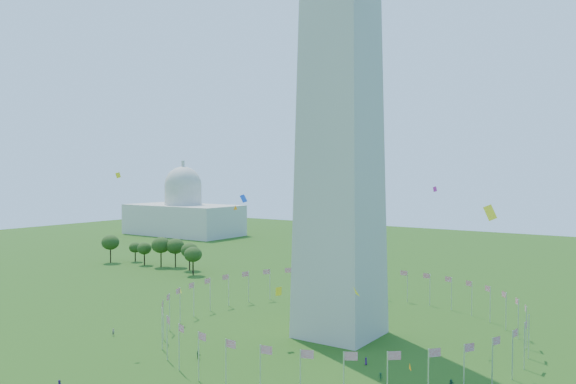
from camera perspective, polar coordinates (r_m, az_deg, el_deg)
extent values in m
cylinder|color=silver|center=(119.22, 22.89, -14.21)|extent=(0.24, 0.24, 9.00)
cylinder|color=silver|center=(125.89, 23.26, -13.34)|extent=(0.24, 0.24, 9.00)
cylinder|color=silver|center=(132.62, 23.05, -12.55)|extent=(0.24, 0.24, 9.00)
cylinder|color=silver|center=(139.20, 22.36, -11.85)|extent=(0.24, 0.24, 9.00)
cylinder|color=silver|center=(145.46, 21.27, -11.24)|extent=(0.24, 0.24, 9.00)
cylinder|color=silver|center=(151.27, 19.85, -10.71)|extent=(0.24, 0.24, 9.00)
cylinder|color=silver|center=(156.51, 18.17, -10.26)|extent=(0.24, 0.24, 9.00)
cylinder|color=silver|center=(161.08, 16.27, -9.89)|extent=(0.24, 0.24, 9.00)
cylinder|color=silver|center=(164.90, 14.22, -9.59)|extent=(0.24, 0.24, 9.00)
cylinder|color=silver|center=(167.92, 12.03, -9.37)|extent=(0.24, 0.24, 9.00)
cylinder|color=silver|center=(170.08, 9.76, -9.20)|extent=(0.24, 0.24, 9.00)
cylinder|color=silver|center=(171.36, 7.43, -9.11)|extent=(0.24, 0.24, 9.00)
cylinder|color=silver|center=(171.73, 5.08, -9.08)|extent=(0.24, 0.24, 9.00)
cylinder|color=silver|center=(171.19, 2.73, -9.10)|extent=(0.24, 0.24, 9.00)
cylinder|color=silver|center=(169.75, 0.41, -9.20)|extent=(0.24, 0.24, 9.00)
cylinder|color=silver|center=(167.42, -1.85, -9.36)|extent=(0.24, 0.24, 9.00)
cylinder|color=silver|center=(164.25, -4.02, -9.58)|extent=(0.24, 0.24, 9.00)
cylinder|color=silver|center=(160.28, -6.05, -9.88)|extent=(0.24, 0.24, 9.00)
cylinder|color=silver|center=(155.58, -7.91, -10.25)|extent=(0.24, 0.24, 9.00)
cylinder|color=silver|center=(150.23, -9.55, -10.70)|extent=(0.24, 0.24, 9.00)
cylinder|color=silver|center=(144.33, -10.91, -11.24)|extent=(0.24, 0.24, 9.00)
cylinder|color=silver|center=(138.00, -11.94, -11.86)|extent=(0.24, 0.24, 9.00)
cylinder|color=silver|center=(131.38, -12.55, -12.58)|extent=(0.24, 0.24, 9.00)
cylinder|color=silver|center=(124.64, -12.66, -13.38)|extent=(0.24, 0.24, 9.00)
cylinder|color=silver|center=(118.00, -12.18, -14.27)|extent=(0.24, 0.24, 9.00)
cylinder|color=silver|center=(111.68, -11.01, -15.20)|extent=(0.24, 0.24, 9.00)
cylinder|color=silver|center=(105.95, -9.07, -16.15)|extent=(0.24, 0.24, 9.00)
cylinder|color=silver|center=(101.10, -6.33, -17.04)|extent=(0.24, 0.24, 9.00)
cylinder|color=silver|center=(97.42, -2.83, -17.78)|extent=(0.24, 0.24, 9.00)
cylinder|color=silver|center=(95.16, 1.26, -18.27)|extent=(0.24, 0.24, 9.00)
cylinder|color=silver|center=(94.49, 5.68, -18.43)|extent=(0.24, 0.24, 9.00)
cylinder|color=silver|center=(95.46, 10.06, -18.23)|extent=(0.24, 0.24, 9.00)
cylinder|color=silver|center=(98.00, 14.07, -17.72)|extent=(0.24, 0.24, 9.00)
cylinder|color=silver|center=(101.92, 17.44, -16.96)|extent=(0.24, 0.24, 9.00)
cylinder|color=silver|center=(106.96, 20.04, -16.07)|extent=(0.24, 0.24, 9.00)
cylinder|color=silver|center=(112.82, 21.84, -15.13)|extent=(0.24, 0.24, 9.00)
imported|color=#371A4E|center=(114.98, 7.93, -16.65)|extent=(0.82, 0.88, 1.48)
imported|color=#183E22|center=(107.39, 9.38, -18.02)|extent=(1.03, 0.68, 1.48)
imported|color=gray|center=(138.44, -17.32, -13.44)|extent=(0.52, 0.67, 1.65)
imported|color=#1A432C|center=(106.33, 16.24, -18.23)|extent=(0.92, 1.65, 1.68)
imported|color=#173B23|center=(118.66, -9.12, -16.02)|extent=(1.63, 1.04, 1.62)
plane|color=yellow|center=(95.74, 6.96, -10.08)|extent=(1.58, 2.31, 2.25)
plane|color=yellow|center=(70.85, 19.85, -1.99)|extent=(1.85, 1.23, 2.06)
plane|color=yellow|center=(130.54, -16.87, 1.64)|extent=(0.17, 1.47, 1.48)
plane|color=orange|center=(153.28, -5.36, -1.65)|extent=(0.27, 1.55, 1.57)
plane|color=red|center=(127.83, 0.69, -4.32)|extent=(1.36, 0.68, 1.35)
plane|color=blue|center=(115.22, -4.54, -0.67)|extent=(1.86, 0.82, 1.80)
plane|color=#CC2699|center=(129.23, 14.70, 0.29)|extent=(0.84, 1.07, 1.36)
plane|color=orange|center=(94.85, 12.30, -17.02)|extent=(0.91, 1.05, 1.36)
plane|color=yellow|center=(123.07, -0.96, -10.06)|extent=(1.86, 0.71, 1.97)
plane|color=yellow|center=(158.93, -11.01, -9.82)|extent=(0.97, 1.73, 1.44)
ellipsoid|color=#30531B|center=(245.10, -17.59, -5.56)|extent=(7.22, 7.22, 11.27)
ellipsoid|color=#30531B|center=(245.19, -15.26, -5.92)|extent=(5.10, 5.10, 7.97)
ellipsoid|color=#30531B|center=(235.46, -14.39, -6.11)|extent=(5.75, 5.75, 8.98)
ellipsoid|color=#30531B|center=(228.96, -12.78, -6.00)|extent=(7.44, 7.44, 11.63)
ellipsoid|color=#30531B|center=(227.20, -11.37, -6.11)|extent=(7.13, 7.13, 11.15)
ellipsoid|color=#30531B|center=(218.80, -9.97, -6.52)|extent=(6.59, 6.59, 10.30)
ellipsoid|color=#30531B|center=(208.49, -9.63, -6.96)|extent=(6.53, 6.53, 10.20)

